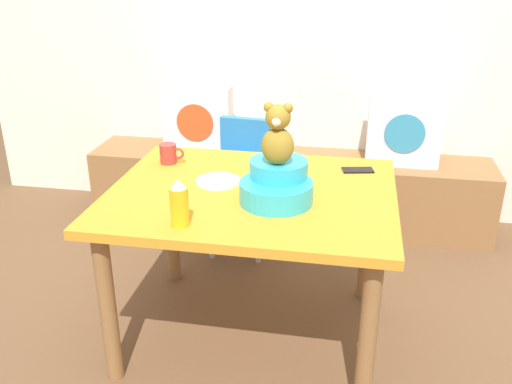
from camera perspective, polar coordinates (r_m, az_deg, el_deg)
The scene contains 15 objects.
ground_plane at distance 2.77m, azimuth -0.39°, elevation -14.08°, with size 8.00×8.00×0.00m, color brown.
back_wall at distance 3.72m, azimuth 4.15°, elevation 17.38°, with size 4.40×0.10×2.60m, color silver.
window_bench at distance 3.72m, azimuth 3.20°, elevation 0.35°, with size 2.60×0.44×0.46m, color olive.
pillow_floral_left at distance 3.67m, azimuth -5.95°, elevation 7.36°, with size 0.44×0.15×0.44m.
pillow_floral_right at distance 3.54m, azimuth 14.88°, elevation 6.11°, with size 0.44×0.15×0.44m.
book_stack at distance 3.66m, azimuth -0.29°, elevation 4.37°, with size 0.20×0.14×0.06m, color #9AB680.
dining_table at distance 2.43m, azimuth -0.43°, elevation -2.03°, with size 1.22×0.99×0.74m.
highchair at distance 3.25m, azimuth -1.69°, elevation 2.41°, with size 0.35×0.47×0.79m.
infant_seat_teal at distance 2.27m, azimuth 2.16°, elevation 0.81°, with size 0.30×0.33×0.16m.
teddy_bear at distance 2.20m, azimuth 2.24°, elevation 5.78°, with size 0.13×0.12×0.25m.
ketchup_bottle at distance 2.07m, azimuth -7.85°, elevation -1.20°, with size 0.07×0.07×0.18m.
coffee_mug at distance 2.72m, azimuth -8.90°, elevation 3.89°, with size 0.12×0.08×0.09m.
dinner_plate_near at distance 2.48m, azimuth -3.91°, elevation 1.10°, with size 0.20×0.20×0.01m, color white.
cell_phone at distance 2.65m, azimuth 10.34°, elevation 2.21°, with size 0.07×0.14×0.01m, color black.
table_fork at distance 2.57m, azimuth 1.46°, elevation 1.91°, with size 0.02×0.17×0.01m, color silver.
Camera 1 is at (0.42, -2.16, 1.68)m, focal length 39.16 mm.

